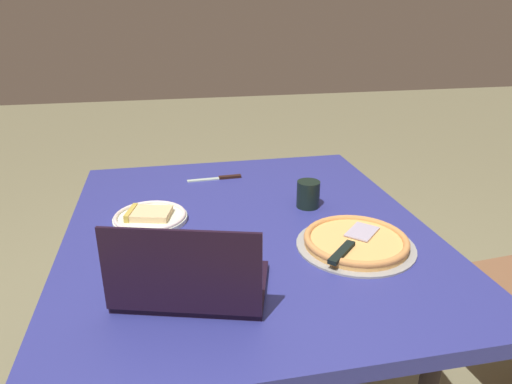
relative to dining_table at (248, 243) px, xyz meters
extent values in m
cube|color=navy|center=(0.00, 0.00, 0.04)|extent=(1.26, 1.09, 0.04)
cylinder|color=#2C2324|center=(-0.42, -0.42, -0.32)|extent=(0.05, 0.05, 0.69)
cylinder|color=#2C2324|center=(-0.42, 0.42, -0.32)|extent=(0.05, 0.05, 0.69)
cube|color=black|center=(0.31, -0.18, 0.07)|extent=(0.31, 0.39, 0.02)
cube|color=black|center=(0.31, -0.18, 0.08)|extent=(0.22, 0.33, 0.00)
cube|color=black|center=(0.42, -0.22, 0.18)|extent=(0.10, 0.33, 0.20)
cube|color=#3F5496|center=(0.42, -0.22, 0.18)|extent=(0.09, 0.29, 0.17)
cylinder|color=white|center=(-0.10, -0.29, 0.07)|extent=(0.23, 0.23, 0.01)
torus|color=silver|center=(-0.10, -0.29, 0.08)|extent=(0.23, 0.23, 0.01)
cube|color=#DDBC85|center=(-0.10, -0.29, 0.09)|extent=(0.13, 0.15, 0.02)
cube|color=gold|center=(-0.11, -0.35, 0.09)|extent=(0.10, 0.04, 0.03)
cylinder|color=#969896|center=(0.19, 0.27, 0.06)|extent=(0.33, 0.33, 0.01)
cylinder|color=#EBAB5D|center=(0.19, 0.27, 0.08)|extent=(0.29, 0.29, 0.02)
torus|color=#CE894B|center=(0.19, 0.27, 0.09)|extent=(0.29, 0.29, 0.02)
cube|color=#B2A9C2|center=(0.16, 0.31, 0.09)|extent=(0.12, 0.12, 0.00)
cube|color=black|center=(0.26, 0.20, 0.09)|extent=(0.11, 0.11, 0.01)
cube|color=#B2C6B6|center=(-0.42, -0.08, 0.06)|extent=(0.03, 0.16, 0.00)
cube|color=black|center=(-0.43, 0.01, 0.07)|extent=(0.02, 0.09, 0.01)
cylinder|color=black|center=(-0.10, 0.23, 0.11)|extent=(0.08, 0.08, 0.09)
cylinder|color=#522F11|center=(-0.10, 0.23, 0.13)|extent=(0.07, 0.07, 0.01)
cylinder|color=brown|center=(-0.03, 0.75, -0.46)|extent=(0.03, 0.03, 0.42)
camera|label=1|loc=(1.25, -0.23, 0.69)|focal=32.21mm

